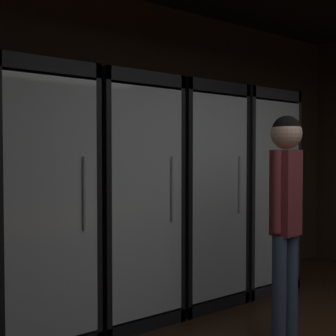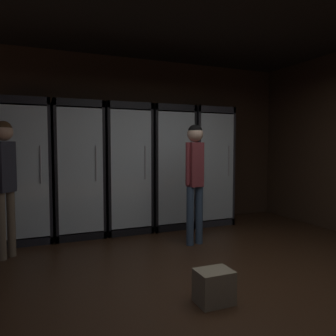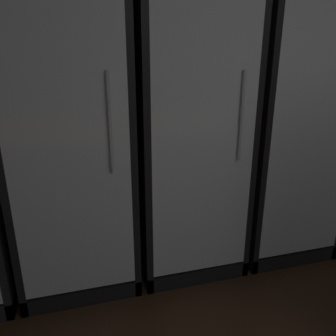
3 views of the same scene
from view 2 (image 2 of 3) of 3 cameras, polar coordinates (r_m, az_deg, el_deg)
ground_plane at (r=3.26m, az=14.45°, el=-20.57°), size 12.00×12.00×0.00m
wall_back at (r=5.68m, az=-4.03°, el=4.41°), size 6.00×0.06×2.80m
ceiling_panel at (r=4.10m, az=5.86°, el=25.15°), size 6.00×8.00×0.06m
cooler_far_left at (r=5.07m, az=-23.63°, el=-0.68°), size 0.70×0.68×1.99m
cooler_left at (r=5.11m, az=-15.41°, el=-0.35°), size 0.70×0.68×1.99m
cooler_center at (r=5.25m, az=-7.46°, el=-0.22°), size 0.70×0.68×1.99m
cooler_right at (r=5.48m, az=-0.07°, el=-0.01°), size 0.70×0.68×1.99m
cooler_far_right at (r=5.80m, az=6.62°, el=0.17°), size 0.70×0.68×1.99m
shopper_near at (r=4.44m, az=4.69°, el=-0.23°), size 0.29×0.21×1.63m
shopper_far at (r=4.33m, az=-26.44°, el=-0.37°), size 0.25×0.26×1.63m
wine_crate_floor at (r=3.00m, az=7.98°, el=-19.69°), size 0.31×0.24×0.29m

